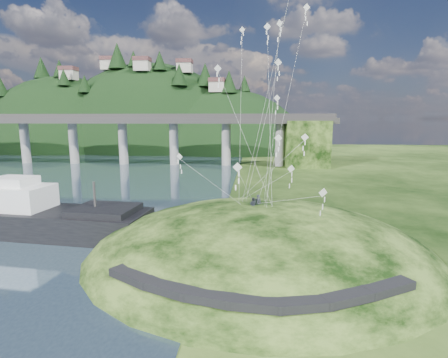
{
  "coord_description": "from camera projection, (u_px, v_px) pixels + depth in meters",
  "views": [
    {
      "loc": [
        7.32,
        -31.69,
        13.54
      ],
      "look_at": [
        4.0,
        6.0,
        7.0
      ],
      "focal_mm": 28.0,
      "sensor_mm": 36.0,
      "label": 1
    }
  ],
  "objects": [
    {
      "name": "kite_flyers",
      "position": [
        255.0,
        196.0,
        35.17
      ],
      "size": [
        1.35,
        1.18,
        1.95
      ],
      "color": "#272B34",
      "rests_on": "ground"
    },
    {
      "name": "work_barge",
      "position": [
        39.0,
        216.0,
        41.35
      ],
      "size": [
        25.78,
        9.23,
        8.84
      ],
      "color": "black",
      "rests_on": "ground"
    },
    {
      "name": "wooden_dock",
      "position": [
        111.0,
        229.0,
        42.19
      ],
      "size": [
        13.59,
        7.46,
        0.99
      ],
      "color": "#372216",
      "rests_on": "ground"
    },
    {
      "name": "far_ridge",
      "position": [
        142.0,
        165.0,
        159.01
      ],
      "size": [
        153.0,
        70.0,
        94.5
      ],
      "color": "black",
      "rests_on": "ground"
    },
    {
      "name": "bridge",
      "position": [
        141.0,
        132.0,
        103.46
      ],
      "size": [
        160.0,
        11.0,
        15.0
      ],
      "color": "#2D2B2B",
      "rests_on": "ground"
    },
    {
      "name": "kite_swarm",
      "position": [
        272.0,
        87.0,
        35.38
      ],
      "size": [
        13.22,
        18.04,
        21.36
      ],
      "color": "silver",
      "rests_on": "ground"
    },
    {
      "name": "grass_hill",
      "position": [
        260.0,
        268.0,
        35.58
      ],
      "size": [
        36.0,
        32.0,
        13.0
      ],
      "color": "black",
      "rests_on": "ground"
    },
    {
      "name": "footpath",
      "position": [
        255.0,
        291.0,
        23.49
      ],
      "size": [
        22.29,
        5.84,
        0.83
      ],
      "color": "black",
      "rests_on": "ground"
    },
    {
      "name": "ground",
      "position": [
        178.0,
        259.0,
        34.05
      ],
      "size": [
        320.0,
        320.0,
        0.0
      ],
      "primitive_type": "plane",
      "color": "black",
      "rests_on": "ground"
    }
  ]
}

